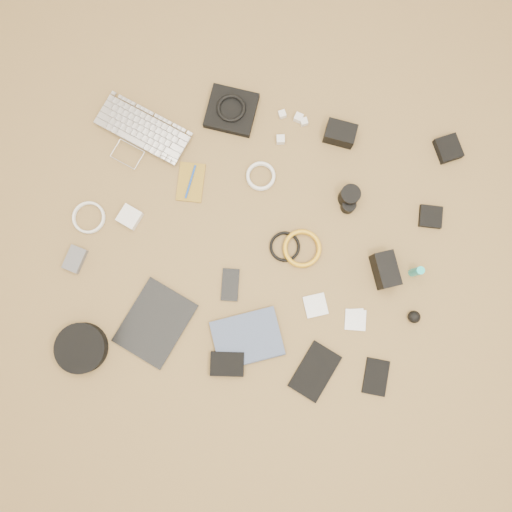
# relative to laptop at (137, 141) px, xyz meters

# --- Properties ---
(room_shell) EXTENTS (4.04, 4.04, 2.58)m
(room_shell) POSITION_rel_laptop_xyz_m (0.48, -0.35, 1.24)
(room_shell) COLOR brown
(room_shell) RESTS_ON ground
(laptop) EXTENTS (0.42, 0.36, 0.03)m
(laptop) POSITION_rel_laptop_xyz_m (0.00, 0.00, 0.00)
(laptop) COLOR silver
(laptop) RESTS_ON ground
(headphone_pouch) EXTENTS (0.20, 0.19, 0.03)m
(headphone_pouch) POSITION_rel_laptop_xyz_m (0.34, 0.16, 0.00)
(headphone_pouch) COLOR black
(headphone_pouch) RESTS_ON ground
(headphones) EXTENTS (0.12, 0.12, 0.01)m
(headphones) POSITION_rel_laptop_xyz_m (0.34, 0.16, 0.02)
(headphones) COLOR black
(headphones) RESTS_ON headphone_pouch
(charger_a) EXTENTS (0.04, 0.04, 0.03)m
(charger_a) POSITION_rel_laptop_xyz_m (0.60, 0.16, -0.00)
(charger_a) COLOR silver
(charger_a) RESTS_ON ground
(charger_b) EXTENTS (0.03, 0.03, 0.02)m
(charger_b) POSITION_rel_laptop_xyz_m (0.54, 0.17, -0.00)
(charger_b) COLOR silver
(charger_b) RESTS_ON ground
(charger_c) EXTENTS (0.03, 0.03, 0.02)m
(charger_c) POSITION_rel_laptop_xyz_m (0.62, 0.15, -0.00)
(charger_c) COLOR silver
(charger_c) RESTS_ON ground
(charger_d) EXTENTS (0.03, 0.03, 0.03)m
(charger_d) POSITION_rel_laptop_xyz_m (0.54, 0.07, 0.00)
(charger_d) COLOR silver
(charger_d) RESTS_ON ground
(dslr_camera) EXTENTS (0.12, 0.09, 0.06)m
(dslr_camera) POSITION_rel_laptop_xyz_m (0.76, 0.11, 0.02)
(dslr_camera) COLOR black
(dslr_camera) RESTS_ON ground
(lens_pouch) EXTENTS (0.12, 0.12, 0.03)m
(lens_pouch) POSITION_rel_laptop_xyz_m (1.17, 0.11, 0.00)
(lens_pouch) COLOR black
(lens_pouch) RESTS_ON ground
(notebook_olive) EXTENTS (0.10, 0.15, 0.01)m
(notebook_olive) POSITION_rel_laptop_xyz_m (0.22, -0.13, -0.01)
(notebook_olive) COLOR olive
(notebook_olive) RESTS_ON ground
(pen_blue) EXTENTS (0.03, 0.13, 0.01)m
(pen_blue) POSITION_rel_laptop_xyz_m (0.22, -0.13, -0.00)
(pen_blue) COLOR #133D9D
(pen_blue) RESTS_ON notebook_olive
(cable_white_a) EXTENTS (0.12, 0.12, 0.01)m
(cable_white_a) POSITION_rel_laptop_xyz_m (0.48, -0.08, -0.01)
(cable_white_a) COLOR silver
(cable_white_a) RESTS_ON ground
(lens_a) EXTENTS (0.10, 0.10, 0.08)m
(lens_a) POSITION_rel_laptop_xyz_m (0.82, -0.12, 0.03)
(lens_a) COLOR black
(lens_a) RESTS_ON ground
(lens_b) EXTENTS (0.07, 0.07, 0.05)m
(lens_b) POSITION_rel_laptop_xyz_m (0.82, -0.16, 0.01)
(lens_b) COLOR black
(lens_b) RESTS_ON ground
(card_reader) EXTENTS (0.08, 0.08, 0.02)m
(card_reader) POSITION_rel_laptop_xyz_m (1.13, -0.16, -0.00)
(card_reader) COLOR black
(card_reader) RESTS_ON ground
(power_brick) EXTENTS (0.10, 0.10, 0.03)m
(power_brick) POSITION_rel_laptop_xyz_m (0.02, -0.29, 0.00)
(power_brick) COLOR silver
(power_brick) RESTS_ON ground
(cable_white_b) EXTENTS (0.13, 0.13, 0.01)m
(cable_white_b) POSITION_rel_laptop_xyz_m (-0.13, -0.31, -0.01)
(cable_white_b) COLOR silver
(cable_white_b) RESTS_ON ground
(cable_black) EXTENTS (0.13, 0.13, 0.01)m
(cable_black) POSITION_rel_laptop_xyz_m (0.60, -0.34, -0.01)
(cable_black) COLOR black
(cable_black) RESTS_ON ground
(cable_yellow) EXTENTS (0.18, 0.18, 0.02)m
(cable_yellow) POSITION_rel_laptop_xyz_m (0.67, -0.34, -0.01)
(cable_yellow) COLOR gold
(cable_yellow) RESTS_ON ground
(flash) EXTENTS (0.11, 0.14, 0.10)m
(flash) POSITION_rel_laptop_xyz_m (0.97, -0.38, 0.03)
(flash) COLOR black
(flash) RESTS_ON ground
(lens_cleaner) EXTENTS (0.03, 0.03, 0.10)m
(lens_cleaner) POSITION_rel_laptop_xyz_m (1.08, -0.37, 0.04)
(lens_cleaner) COLOR #1BB5B1
(lens_cleaner) RESTS_ON ground
(battery_charger) EXTENTS (0.08, 0.11, 0.03)m
(battery_charger) POSITION_rel_laptop_xyz_m (-0.16, -0.48, -0.00)
(battery_charger) COLOR #525257
(battery_charger) RESTS_ON ground
(tablet) EXTENTS (0.30, 0.33, 0.01)m
(tablet) POSITION_rel_laptop_xyz_m (0.17, -0.67, -0.01)
(tablet) COLOR black
(tablet) RESTS_ON ground
(phone) EXTENTS (0.07, 0.12, 0.01)m
(phone) POSITION_rel_laptop_xyz_m (0.42, -0.50, -0.01)
(phone) COLOR black
(phone) RESTS_ON ground
(filter_case_left) EXTENTS (0.10, 0.10, 0.01)m
(filter_case_left) POSITION_rel_laptop_xyz_m (0.74, -0.54, -0.01)
(filter_case_left) COLOR silver
(filter_case_left) RESTS_ON ground
(filter_case_mid) EXTENTS (0.07, 0.07, 0.01)m
(filter_case_mid) POSITION_rel_laptop_xyz_m (0.89, -0.56, -0.01)
(filter_case_mid) COLOR silver
(filter_case_mid) RESTS_ON ground
(filter_case_right) EXTENTS (0.08, 0.08, 0.01)m
(filter_case_right) POSITION_rel_laptop_xyz_m (0.89, -0.57, -0.01)
(filter_case_right) COLOR silver
(filter_case_right) RESTS_ON ground
(air_blower) EXTENTS (0.06, 0.06, 0.05)m
(air_blower) POSITION_rel_laptop_xyz_m (1.10, -0.53, 0.01)
(air_blower) COLOR black
(air_blower) RESTS_ON ground
(headphone_case) EXTENTS (0.19, 0.19, 0.05)m
(headphone_case) POSITION_rel_laptop_xyz_m (-0.08, -0.79, 0.01)
(headphone_case) COLOR black
(headphone_case) RESTS_ON ground
(drive_case) EXTENTS (0.13, 0.10, 0.03)m
(drive_case) POSITION_rel_laptop_xyz_m (0.45, -0.78, 0.00)
(drive_case) COLOR black
(drive_case) RESTS_ON ground
(paperback) EXTENTS (0.29, 0.25, 0.02)m
(paperback) POSITION_rel_laptop_xyz_m (0.54, -0.77, -0.00)
(paperback) COLOR #3F4C6A
(paperback) RESTS_ON ground
(notebook_black_a) EXTENTS (0.18, 0.22, 0.01)m
(notebook_black_a) POSITION_rel_laptop_xyz_m (0.76, -0.77, -0.01)
(notebook_black_a) COLOR black
(notebook_black_a) RESTS_ON ground
(notebook_black_b) EXTENTS (0.09, 0.13, 0.01)m
(notebook_black_b) POSITION_rel_laptop_xyz_m (0.98, -0.76, -0.01)
(notebook_black_b) COLOR black
(notebook_black_b) RESTS_ON ground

